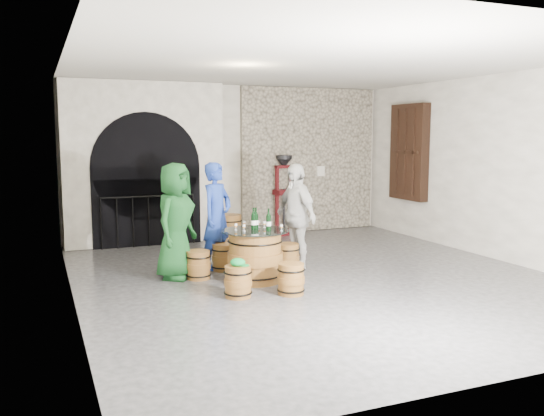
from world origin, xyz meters
name	(u,v)px	position (x,y,z in m)	size (l,w,h in m)	color
ground	(315,277)	(0.00, 0.00, 0.00)	(8.00, 8.00, 0.00)	#303033
wall_back	(232,161)	(0.00, 4.00, 1.60)	(8.00, 8.00, 0.00)	white
wall_front	(526,201)	(0.00, -4.00, 1.60)	(8.00, 8.00, 0.00)	white
wall_left	(69,180)	(-3.50, 0.00, 1.60)	(8.00, 8.00, 0.00)	white
wall_right	(497,168)	(3.50, 0.00, 1.60)	(8.00, 8.00, 0.00)	white
ceiling	(317,63)	(0.00, 0.00, 3.20)	(8.00, 8.00, 0.00)	beige
stone_facing_panel	(309,160)	(1.80, 3.94, 1.60)	(3.20, 0.12, 3.18)	#AEA28A
arched_opening	(144,164)	(-1.90, 3.74, 1.58)	(3.10, 0.60, 3.19)	white
shuttered_window	(409,152)	(3.38, 2.40, 1.80)	(0.23, 1.10, 2.00)	black
barrel_table	(255,256)	(-0.94, 0.11, 0.38)	(1.00, 1.00, 0.77)	brown
barrel_stool_left	(198,265)	(-1.68, 0.57, 0.21)	(0.39, 0.39, 0.43)	brown
barrel_stool_far	(224,257)	(-1.16, 0.96, 0.21)	(0.39, 0.39, 0.43)	brown
barrel_stool_right	(288,257)	(-0.20, 0.58, 0.21)	(0.39, 0.39, 0.43)	brown
barrel_stool_near_right	(291,279)	(-0.74, -0.74, 0.21)	(0.39, 0.39, 0.43)	brown
barrel_stool_near_left	(238,282)	(-1.45, -0.59, 0.21)	(0.39, 0.39, 0.43)	brown
green_cap	(238,262)	(-1.45, -0.60, 0.47)	(0.25, 0.20, 0.11)	#0B8132
person_green	(175,221)	(-1.98, 0.75, 0.88)	(0.86, 0.56, 1.75)	#12411A
person_blue	(217,216)	(-1.21, 1.13, 0.86)	(0.63, 0.41, 1.73)	#1B3797
person_white	(296,216)	(-0.01, 0.70, 0.86)	(1.00, 0.42, 1.71)	beige
wine_bottle_left	(254,221)	(-0.93, 0.18, 0.90)	(0.08, 0.08, 0.32)	black
wine_bottle_center	(269,222)	(-0.77, 0.01, 0.90)	(0.08, 0.08, 0.32)	black
wine_bottle_right	(256,220)	(-0.89, 0.19, 0.90)	(0.08, 0.08, 0.32)	black
tasting_glass_a	(244,228)	(-1.12, 0.09, 0.82)	(0.05, 0.05, 0.10)	#BC6B24
tasting_glass_b	(264,225)	(-0.73, 0.26, 0.82)	(0.05, 0.05, 0.10)	#BC6B24
tasting_glass_c	(244,224)	(-0.99, 0.44, 0.82)	(0.05, 0.05, 0.10)	#BC6B24
tasting_glass_d	(259,224)	(-0.79, 0.33, 0.82)	(0.05, 0.05, 0.10)	#BC6B24
tasting_glass_e	(281,228)	(-0.61, -0.10, 0.82)	(0.05, 0.05, 0.10)	#BC6B24
tasting_glass_f	(236,227)	(-1.20, 0.22, 0.82)	(0.05, 0.05, 0.10)	#BC6B24
side_barrel	(230,231)	(-0.44, 2.81, 0.31)	(0.47, 0.47, 0.63)	brown
corking_press	(284,189)	(1.08, 3.67, 1.00)	(0.74, 0.47, 1.73)	#460B0F
control_box	(320,171)	(2.05, 3.86, 1.35)	(0.18, 0.10, 0.22)	silver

